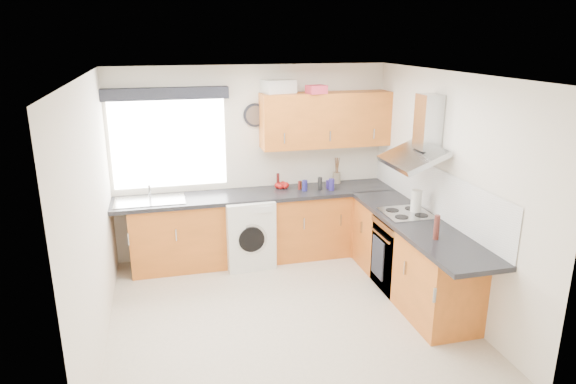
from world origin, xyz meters
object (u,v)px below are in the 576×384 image
object	(u,v)px
oven	(404,253)
upper_cabinets	(326,120)
washing_machine	(247,231)
extractor_hood	(420,139)

from	to	relation	value
oven	upper_cabinets	bearing A→B (deg)	112.54
upper_cabinets	washing_machine	distance (m)	1.76
extractor_hood	upper_cabinets	xyz separation A→B (m)	(-0.65, 1.33, 0.03)
washing_machine	extractor_hood	bearing A→B (deg)	-35.78
extractor_hood	upper_cabinets	size ratio (longest dim) A/B	0.46
oven	washing_machine	xyz separation A→B (m)	(-1.65, 1.10, 0.02)
extractor_hood	upper_cabinets	bearing A→B (deg)	116.13
extractor_hood	washing_machine	bearing A→B (deg)	147.85
extractor_hood	upper_cabinets	world-z (taller)	upper_cabinets
washing_machine	oven	bearing A→B (deg)	-37.31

